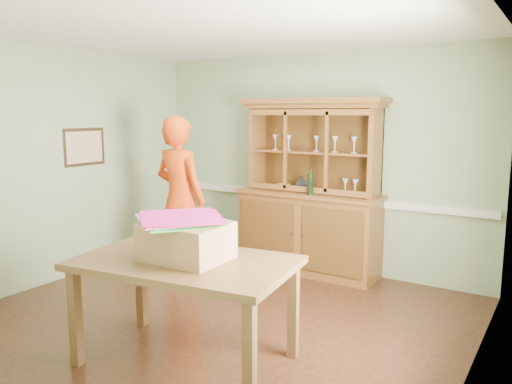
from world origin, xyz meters
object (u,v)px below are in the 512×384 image
Objects in this scene: china_hutch at (310,212)px; cardboard_box at (186,241)px; dining_table at (185,272)px; person at (180,199)px.

china_hutch is 3.43× the size of cardboard_box.
cardboard_box is (0.23, -2.58, 0.23)m from china_hutch.
person is at bearing 123.92° from dining_table.
person is (-1.36, 1.51, 0.23)m from dining_table.
dining_table is 0.24m from cardboard_box.
dining_table is 2.90× the size of cardboard_box.
china_hutch is 1.18× the size of dining_table.
cardboard_box reaches higher than dining_table.
dining_table is 2.05m from person.
dining_table is at bearing 135.24° from person.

